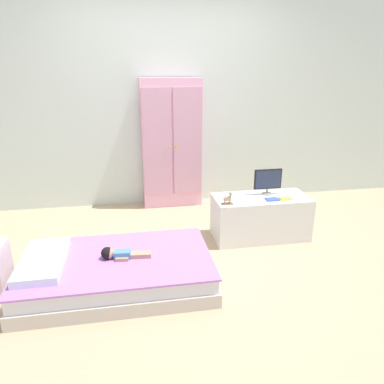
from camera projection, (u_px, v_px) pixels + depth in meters
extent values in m
cube|color=tan|center=(189.00, 259.00, 3.32)|extent=(10.00, 10.00, 0.02)
cube|color=silver|center=(167.00, 96.00, 4.34)|extent=(6.40, 0.05, 2.70)
cube|color=beige|center=(118.00, 278.00, 2.90)|extent=(1.50, 0.90, 0.11)
cube|color=silver|center=(117.00, 266.00, 2.86)|extent=(1.46, 0.86, 0.11)
cube|color=#B270C6|center=(117.00, 259.00, 2.84)|extent=(1.49, 0.89, 0.02)
cube|color=silver|center=(43.00, 260.00, 2.74)|extent=(0.32, 0.65, 0.06)
cube|color=#4C84C6|center=(122.00, 254.00, 2.83)|extent=(0.14, 0.09, 0.06)
cube|color=tan|center=(141.00, 254.00, 2.87)|extent=(0.16, 0.05, 0.04)
cube|color=tan|center=(141.00, 256.00, 2.83)|extent=(0.16, 0.05, 0.04)
cube|color=tan|center=(123.00, 253.00, 2.89)|extent=(0.10, 0.03, 0.03)
cube|color=tan|center=(122.00, 260.00, 2.79)|extent=(0.10, 0.03, 0.03)
sphere|color=tan|center=(109.00, 253.00, 2.82)|extent=(0.09, 0.09, 0.09)
sphere|color=black|center=(107.00, 253.00, 2.82)|extent=(0.10, 0.10, 0.10)
cube|color=#EFADCC|center=(172.00, 144.00, 4.39)|extent=(0.73, 0.20, 1.57)
cube|color=#D298B3|center=(158.00, 143.00, 4.25)|extent=(0.34, 0.02, 1.29)
cube|color=#D298B3|center=(188.00, 142.00, 4.31)|extent=(0.34, 0.02, 1.29)
sphere|color=gold|center=(170.00, 147.00, 4.26)|extent=(0.02, 0.02, 0.02)
sphere|color=gold|center=(176.00, 146.00, 4.28)|extent=(0.02, 0.02, 0.02)
cube|color=silver|center=(260.00, 217.00, 3.68)|extent=(0.96, 0.44, 0.44)
cylinder|color=#99999E|center=(267.00, 194.00, 3.69)|extent=(0.10, 0.10, 0.01)
cylinder|color=#99999E|center=(267.00, 191.00, 3.68)|extent=(0.02, 0.02, 0.05)
cube|color=black|center=(268.00, 179.00, 3.64)|extent=(0.29, 0.02, 0.21)
cube|color=#28334C|center=(268.00, 179.00, 3.62)|extent=(0.27, 0.01, 0.19)
cube|color=#8E6642|center=(227.00, 203.00, 3.43)|extent=(0.11, 0.01, 0.01)
cube|color=#8E6642|center=(228.00, 204.00, 3.40)|extent=(0.11, 0.01, 0.01)
cube|color=tan|center=(227.00, 199.00, 3.39)|extent=(0.07, 0.03, 0.04)
cylinder|color=tan|center=(229.00, 201.00, 3.42)|extent=(0.01, 0.01, 0.02)
cylinder|color=tan|center=(230.00, 202.00, 3.40)|extent=(0.01, 0.01, 0.02)
cylinder|color=tan|center=(224.00, 202.00, 3.41)|extent=(0.01, 0.01, 0.02)
cylinder|color=tan|center=(225.00, 202.00, 3.39)|extent=(0.01, 0.01, 0.02)
cylinder|color=tan|center=(231.00, 196.00, 3.39)|extent=(0.02, 0.02, 0.02)
sphere|color=tan|center=(231.00, 193.00, 3.38)|extent=(0.04, 0.04, 0.04)
cube|color=blue|center=(272.00, 199.00, 3.52)|extent=(0.12, 0.09, 0.01)
cube|color=gold|center=(285.00, 199.00, 3.55)|extent=(0.11, 0.08, 0.01)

